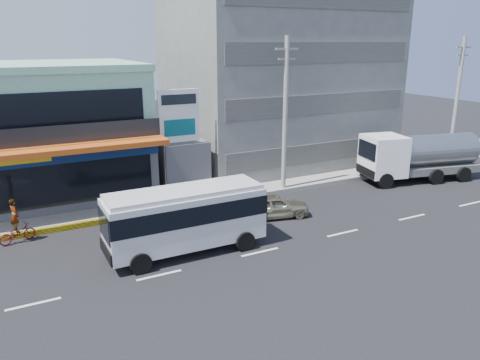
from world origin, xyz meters
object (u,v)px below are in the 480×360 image
(utility_pole_far, at_px, (457,101))
(motorcycle_rider, at_px, (16,228))
(concrete_building, at_px, (277,75))
(tanker_truck, at_px, (416,156))
(billboard, at_px, (179,122))
(satellite_dish, at_px, (178,138))
(sedan, at_px, (274,206))
(utility_pole_near, at_px, (285,115))
(minibus, at_px, (185,215))
(shop_building, at_px, (41,134))

(utility_pole_far, xyz_separation_m, motorcycle_rider, (-32.19, -0.82, -4.40))
(concrete_building, relative_size, utility_pole_far, 1.60)
(motorcycle_rider, bearing_deg, tanker_truck, -2.78)
(utility_pole_far, distance_m, motorcycle_rider, 32.50)
(motorcycle_rider, bearing_deg, billboard, 15.12)
(satellite_dish, distance_m, sedan, 8.45)
(concrete_building, bearing_deg, utility_pole_near, -117.76)
(satellite_dish, distance_m, tanker_truck, 16.89)
(minibus, bearing_deg, utility_pole_near, 32.17)
(concrete_building, relative_size, utility_pole_near, 1.60)
(shop_building, bearing_deg, utility_pole_far, -12.31)
(tanker_truck, bearing_deg, billboard, 166.61)
(sedan, bearing_deg, motorcycle_rider, 89.83)
(tanker_truck, bearing_deg, utility_pole_far, 18.60)
(concrete_building, xyz_separation_m, motorcycle_rider, (-20.19, -8.42, -6.25))
(billboard, relative_size, tanker_truck, 0.77)
(shop_building, distance_m, utility_pole_near, 15.50)
(utility_pole_near, distance_m, utility_pole_far, 16.00)
(utility_pole_far, relative_size, motorcycle_rider, 4.38)
(satellite_dish, height_order, sedan, satellite_dish)
(concrete_building, bearing_deg, minibus, -134.50)
(billboard, xyz_separation_m, minibus, (-2.59, -7.51, -3.06))
(utility_pole_far, xyz_separation_m, sedan, (-19.00, -3.75, -4.47))
(satellite_dish, bearing_deg, minibus, -108.33)
(sedan, bearing_deg, concrete_building, -19.32)
(sedan, bearing_deg, utility_pole_near, -26.33)
(sedan, height_order, motorcycle_rider, motorcycle_rider)
(shop_building, xyz_separation_m, concrete_building, (18.00, 1.05, 3.00))
(satellite_dish, bearing_deg, tanker_truck, -19.77)
(billboard, bearing_deg, shop_building, 147.68)
(satellite_dish, relative_size, billboard, 0.22)
(utility_pole_far, height_order, motorcycle_rider, utility_pole_far)
(tanker_truck, xyz_separation_m, motorcycle_rider, (-26.00, 1.26, -1.07))
(concrete_building, distance_m, utility_pole_near, 8.79)
(concrete_building, height_order, motorcycle_rider, concrete_building)
(billboard, height_order, tanker_truck, billboard)
(shop_building, bearing_deg, billboard, -32.32)
(satellite_dish, distance_m, utility_pole_near, 7.17)
(shop_building, xyz_separation_m, utility_pole_far, (30.00, -6.55, 1.15))
(sedan, bearing_deg, billboard, 44.60)
(utility_pole_near, distance_m, sedan, 6.56)
(utility_pole_near, bearing_deg, shop_building, 154.94)
(billboard, relative_size, utility_pole_far, 0.69)
(billboard, height_order, motorcycle_rider, billboard)
(shop_building, relative_size, sedan, 3.12)
(billboard, distance_m, utility_pole_near, 6.75)
(tanker_truck, relative_size, motorcycle_rider, 3.92)
(utility_pole_far, distance_m, sedan, 19.88)
(concrete_building, xyz_separation_m, minibus, (-13.09, -13.31, -5.13))
(concrete_building, relative_size, satellite_dish, 10.67)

